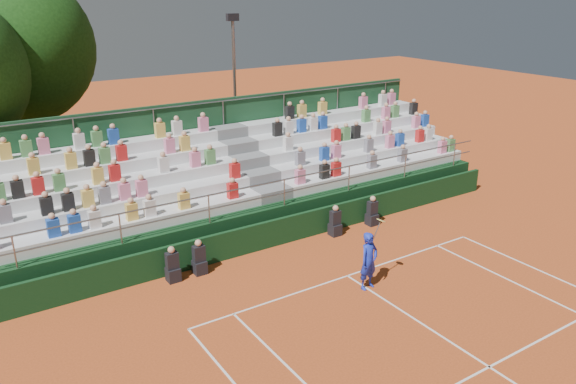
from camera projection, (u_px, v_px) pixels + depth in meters
ground at (347, 276)px, 17.96m from camera, size 90.00×90.00×0.00m
courtside_wall at (293, 228)px, 20.32m from camera, size 20.00×0.15×1.00m
line_officials at (278, 239)px, 19.50m from camera, size 8.59×0.40×1.19m
grandstand at (248, 188)px, 22.66m from camera, size 20.00×5.20×4.40m
tennis_player at (369, 261)px, 16.96m from camera, size 0.89×0.53×2.22m
tree_east at (15, 48)px, 23.74m from camera, size 6.60×6.60×9.61m
floodlight_mast at (234, 78)px, 28.10m from camera, size 0.60×0.25×7.54m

